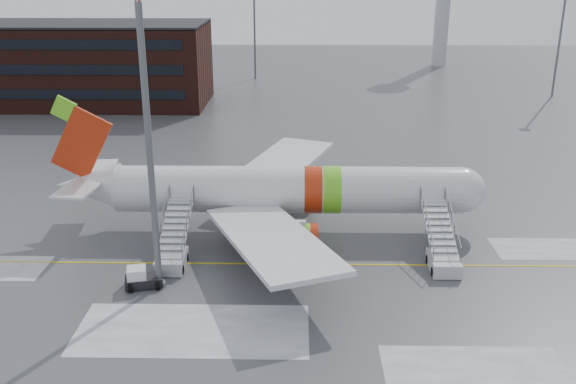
{
  "coord_description": "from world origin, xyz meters",
  "views": [
    {
      "loc": [
        0.35,
        -43.46,
        20.97
      ],
      "look_at": [
        -0.49,
        3.56,
        4.0
      ],
      "focal_mm": 40.0,
      "sensor_mm": 36.0,
      "label": 1
    }
  ],
  "objects_px": {
    "airstair_fwd": "(442,252)",
    "light_mast_near": "(146,110)",
    "airliner": "(277,190)",
    "pushback_tug": "(141,278)",
    "airstair_aft": "(173,250)"
  },
  "relations": [
    {
      "from": "airliner",
      "to": "light_mast_near",
      "type": "bearing_deg",
      "value": -127.5
    },
    {
      "from": "airliner",
      "to": "light_mast_near",
      "type": "relative_size",
      "value": 1.48
    },
    {
      "from": "airliner",
      "to": "airstair_fwd",
      "type": "height_order",
      "value": "airliner"
    },
    {
      "from": "airliner",
      "to": "airstair_aft",
      "type": "relative_size",
      "value": 4.55
    },
    {
      "from": "pushback_tug",
      "to": "light_mast_near",
      "type": "distance_m",
      "value": 11.72
    },
    {
      "from": "airstair_fwd",
      "to": "pushback_tug",
      "type": "height_order",
      "value": "airstair_fwd"
    },
    {
      "from": "airliner",
      "to": "light_mast_near",
      "type": "xyz_separation_m",
      "value": [
        -7.71,
        -10.05,
        8.88
      ]
    },
    {
      "from": "airliner",
      "to": "airstair_aft",
      "type": "bearing_deg",
      "value": -138.49
    },
    {
      "from": "airstair_aft",
      "to": "pushback_tug",
      "type": "height_order",
      "value": "airstair_aft"
    },
    {
      "from": "airstair_fwd",
      "to": "light_mast_near",
      "type": "bearing_deg",
      "value": -170.0
    },
    {
      "from": "airstair_fwd",
      "to": "pushback_tug",
      "type": "relative_size",
      "value": 2.8
    },
    {
      "from": "airliner",
      "to": "airstair_fwd",
      "type": "relative_size",
      "value": 4.55
    },
    {
      "from": "airliner",
      "to": "airstair_aft",
      "type": "height_order",
      "value": "airliner"
    },
    {
      "from": "light_mast_near",
      "to": "pushback_tug",
      "type": "bearing_deg",
      "value": -174.03
    },
    {
      "from": "airstair_fwd",
      "to": "airstair_aft",
      "type": "xyz_separation_m",
      "value": [
        -19.6,
        0.0,
        0.0
      ]
    }
  ]
}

